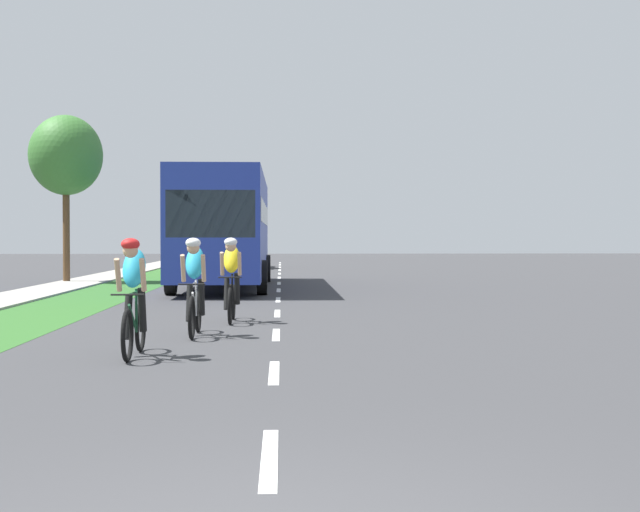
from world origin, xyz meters
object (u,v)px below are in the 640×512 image
cyclist_trailing (195,286)px  cyclist_distant (232,279)px  cyclist_lead (134,296)px  bus_blue (225,225)px  pickup_silver (242,252)px  street_tree_near (66,156)px

cyclist_trailing → cyclist_distant: (0.46, 2.31, 0.00)m
cyclist_lead → bus_blue: bearing=89.4°
cyclist_distant → bus_blue: 11.63m
cyclist_distant → pickup_silver: 28.98m
cyclist_lead → cyclist_distant: size_ratio=1.00×
cyclist_trailing → pickup_silver: 31.27m
bus_blue → pickup_silver: 17.45m
cyclist_lead → cyclist_trailing: same height
cyclist_lead → cyclist_trailing: bearing=77.0°
bus_blue → street_tree_near: bearing=151.2°
bus_blue → pickup_silver: size_ratio=2.27×
cyclist_lead → cyclist_trailing: size_ratio=1.00×
cyclist_trailing → street_tree_near: street_tree_near is taller
cyclist_lead → cyclist_distant: same height
cyclist_trailing → bus_blue: (-0.39, 13.85, 1.17)m
cyclist_trailing → bus_blue: 13.90m
pickup_silver → cyclist_distant: bearing=-87.8°
pickup_silver → cyclist_trailing: bearing=-88.8°
cyclist_lead → bus_blue: (0.17, 16.30, 1.17)m
cyclist_lead → pickup_silver: bearing=90.1°
cyclist_distant → cyclist_trailing: bearing=-101.2°
cyclist_trailing → cyclist_distant: 2.35m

